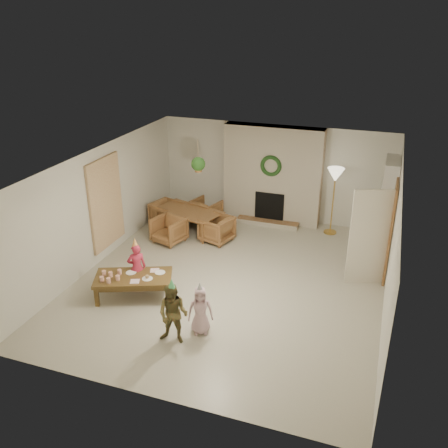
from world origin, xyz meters
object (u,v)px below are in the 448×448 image
at_px(dining_table, 188,221).
at_px(coffee_table_top, 133,278).
at_px(dining_chair_right, 217,229).
at_px(dining_chair_left, 167,214).
at_px(child_plaid, 173,314).
at_px(dining_chair_near, 169,230).
at_px(dining_chair_far, 206,211).
at_px(child_red, 137,267).
at_px(child_pink, 200,310).

distance_m(dining_table, coffee_table_top, 3.10).
xyz_separation_m(dining_table, coffee_table_top, (0.19, -3.09, 0.13)).
bearing_deg(coffee_table_top, dining_chair_right, 54.88).
xyz_separation_m(dining_chair_left, child_plaid, (2.18, -4.31, 0.22)).
bearing_deg(dining_chair_near, coffee_table_top, -63.92).
bearing_deg(dining_chair_near, dining_chair_far, 90.00).
distance_m(dining_chair_far, dining_chair_right, 1.14).
height_order(dining_table, child_plaid, child_plaid).
bearing_deg(dining_table, dining_chair_left, -180.00).
height_order(dining_chair_near, dining_chair_left, same).
xyz_separation_m(child_red, child_pink, (1.68, -0.88, -0.06)).
distance_m(dining_table, child_red, 2.86).
distance_m(dining_table, dining_chair_right, 0.89).
relative_size(dining_chair_near, child_pink, 0.79).
height_order(dining_chair_left, dining_chair_right, same).
height_order(dining_chair_left, child_red, child_red).
distance_m(dining_chair_near, child_red, 2.20).
bearing_deg(dining_chair_far, child_plaid, 121.90).
distance_m(child_plaid, child_pink, 0.51).
bearing_deg(dining_chair_left, dining_chair_near, -135.00).
bearing_deg(child_pink, dining_chair_far, 87.25).
xyz_separation_m(coffee_table_top, child_red, (-0.05, 0.24, 0.09)).
relative_size(dining_table, dining_chair_far, 2.34).
xyz_separation_m(dining_chair_near, dining_chair_right, (1.06, 0.42, 0.00)).
bearing_deg(coffee_table_top, dining_table, 71.53).
relative_size(dining_chair_left, child_plaid, 0.64).
bearing_deg(child_pink, dining_chair_right, 82.75).
bearing_deg(dining_chair_right, dining_chair_left, -90.00).
bearing_deg(dining_table, child_red, -70.39).
bearing_deg(coffee_table_top, dining_chair_far, 67.78).
height_order(dining_table, dining_chair_near, dining_chair_near).
relative_size(dining_chair_far, child_plaid, 0.64).
distance_m(dining_chair_right, child_red, 2.69).
bearing_deg(child_plaid, dining_table, 106.47).
relative_size(dining_chair_near, child_red, 0.69).
distance_m(dining_chair_right, coffee_table_top, 2.91).
relative_size(dining_table, child_plaid, 1.50).
relative_size(coffee_table_top, child_pink, 1.65).
bearing_deg(dining_table, child_pink, -47.14).
bearing_deg(dining_chair_far, dining_table, 90.00).
xyz_separation_m(dining_chair_right, child_plaid, (0.65, -3.85, 0.22)).
bearing_deg(dining_chair_far, dining_chair_near, 90.00).
distance_m(dining_chair_left, child_plaid, 4.83).
distance_m(dining_chair_far, child_pink, 4.70).
distance_m(dining_chair_near, child_pink, 3.66).
relative_size(dining_chair_near, dining_chair_far, 1.00).
bearing_deg(dining_chair_far, child_pink, 126.94).
relative_size(dining_table, dining_chair_right, 2.34).
height_order(dining_table, child_red, child_red).
distance_m(dining_table, dining_chair_left, 0.71).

